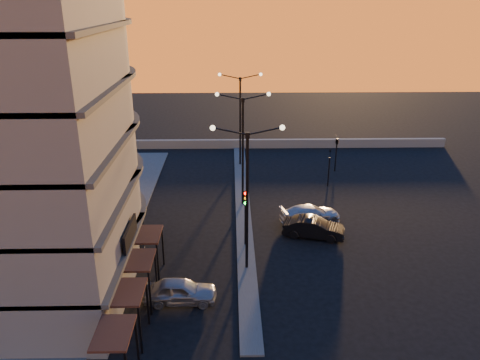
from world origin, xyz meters
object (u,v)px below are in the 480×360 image
(traffic_light_main, at_px, (245,209))
(car_wagon, at_px, (310,214))
(car_sedan, at_px, (314,228))
(streetlamp_mid, at_px, (243,141))
(car_hatchback, at_px, (180,291))

(traffic_light_main, height_order, car_wagon, traffic_light_main)
(traffic_light_main, relative_size, car_sedan, 0.96)
(traffic_light_main, bearing_deg, streetlamp_mid, 90.00)
(streetlamp_mid, bearing_deg, car_hatchback, -106.29)
(streetlamp_mid, height_order, car_sedan, streetlamp_mid)
(streetlamp_mid, xyz_separation_m, car_wagon, (5.16, -3.41, -4.91))
(car_hatchback, xyz_separation_m, car_wagon, (9.08, 10.03, -0.02))
(car_sedan, bearing_deg, car_wagon, 10.21)
(car_sedan, xyz_separation_m, car_wagon, (0.16, 2.39, -0.05))
(car_wagon, bearing_deg, car_sedan, 162.34)
(streetlamp_mid, relative_size, traffic_light_main, 2.24)
(streetlamp_mid, bearing_deg, traffic_light_main, -90.00)
(streetlamp_mid, xyz_separation_m, car_hatchback, (-3.93, -13.44, -4.88))
(traffic_light_main, xyz_separation_m, car_wagon, (5.16, 3.72, -2.20))
(traffic_light_main, xyz_separation_m, car_hatchback, (-3.93, -6.31, -2.18))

